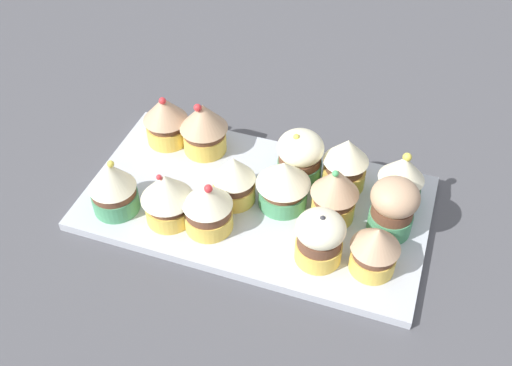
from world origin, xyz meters
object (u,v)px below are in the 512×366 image
at_px(cupcake_3, 204,126).
at_px(cupcake_13, 113,186).
at_px(cupcake_8, 234,179).
at_px(cupcake_12, 167,196).
at_px(cupcake_6, 335,193).
at_px(cupcake_2, 300,156).
at_px(cupcake_0, 401,179).
at_px(baking_tray, 256,203).
at_px(cupcake_5, 393,207).
at_px(cupcake_9, 375,248).
at_px(cupcake_11, 208,206).
at_px(cupcake_10, 320,237).
at_px(cupcake_7, 283,182).
at_px(cupcake_1, 346,162).
at_px(cupcake_4, 166,119).

relative_size(cupcake_3, cupcake_13, 1.02).
bearing_deg(cupcake_8, cupcake_12, 42.14).
bearing_deg(cupcake_6, cupcake_13, 16.21).
bearing_deg(cupcake_12, cupcake_6, -159.80).
xyz_separation_m(cupcake_8, cupcake_12, (0.06, 0.06, 0.00)).
bearing_deg(cupcake_6, cupcake_2, -42.97).
xyz_separation_m(cupcake_0, cupcake_3, (0.27, -0.01, 0.00)).
distance_m(baking_tray, cupcake_2, 0.08).
height_order(cupcake_3, cupcake_5, cupcake_3).
height_order(cupcake_0, cupcake_9, cupcake_0).
bearing_deg(cupcake_3, baking_tray, 144.74).
relative_size(cupcake_11, cupcake_12, 0.98).
distance_m(cupcake_10, cupcake_13, 0.26).
distance_m(cupcake_7, cupcake_12, 0.14).
bearing_deg(cupcake_6, cupcake_11, 25.60).
bearing_deg(cupcake_6, cupcake_8, 5.44).
bearing_deg(cupcake_6, cupcake_3, -18.22).
xyz_separation_m(cupcake_2, cupcake_5, (-0.13, 0.05, 0.00)).
bearing_deg(cupcake_12, cupcake_2, -136.16).
bearing_deg(cupcake_2, cupcake_5, 157.07).
relative_size(cupcake_0, cupcake_11, 1.05).
bearing_deg(cupcake_12, cupcake_3, -86.37).
bearing_deg(cupcake_5, cupcake_11, 17.72).
height_order(cupcake_9, cupcake_13, cupcake_13).
bearing_deg(cupcake_1, cupcake_5, 140.20).
relative_size(cupcake_8, cupcake_9, 1.05).
relative_size(cupcake_8, cupcake_11, 0.95).
relative_size(cupcake_6, cupcake_7, 1.16).
bearing_deg(cupcake_6, cupcake_10, 90.17).
height_order(cupcake_7, cupcake_13, cupcake_13).
relative_size(cupcake_1, cupcake_13, 0.96).
relative_size(cupcake_1, cupcake_12, 1.01).
xyz_separation_m(cupcake_8, cupcake_13, (0.13, 0.06, 0.00)).
distance_m(baking_tray, cupcake_3, 0.13).
bearing_deg(cupcake_11, cupcake_3, -65.52).
distance_m(cupcake_3, cupcake_13, 0.15).
bearing_deg(cupcake_2, cupcake_9, 135.52).
relative_size(cupcake_2, cupcake_10, 1.05).
relative_size(cupcake_1, cupcake_6, 0.94).
bearing_deg(cupcake_11, cupcake_6, -154.40).
bearing_deg(cupcake_8, cupcake_9, 164.48).
xyz_separation_m(cupcake_5, cupcake_12, (0.26, 0.07, -0.00)).
height_order(cupcake_4, cupcake_7, cupcake_4).
xyz_separation_m(baking_tray, cupcake_12, (0.09, 0.06, 0.04)).
relative_size(cupcake_2, cupcake_13, 0.94).
relative_size(cupcake_3, cupcake_10, 1.13).
xyz_separation_m(cupcake_1, cupcake_12, (0.19, 0.13, -0.00)).
height_order(cupcake_4, cupcake_5, cupcake_5).
bearing_deg(cupcake_0, cupcake_6, 36.86).
height_order(cupcake_5, cupcake_13, same).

